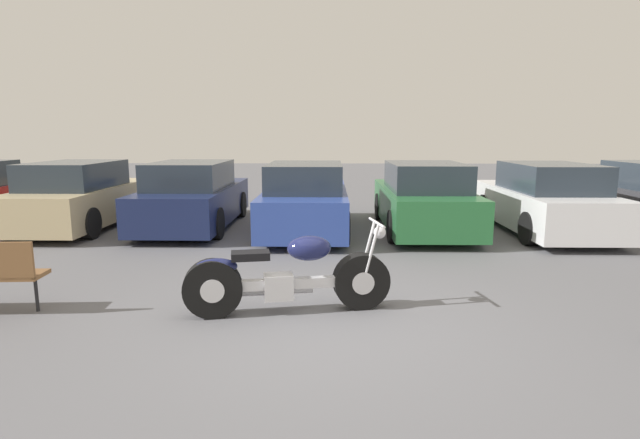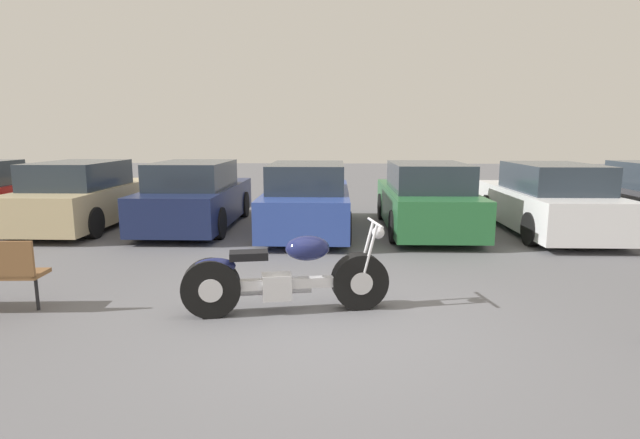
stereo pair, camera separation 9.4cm
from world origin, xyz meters
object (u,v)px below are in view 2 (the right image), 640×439
at_px(parked_car_champagne, 84,197).
at_px(parked_car_green, 426,199).
at_px(motorcycle, 285,277).
at_px(parked_car_navy, 196,197).
at_px(parked_car_blue, 308,200).
at_px(parked_car_white, 548,201).

height_order(parked_car_champagne, parked_car_green, same).
height_order(motorcycle, parked_car_navy, parked_car_navy).
bearing_deg(parked_car_navy, parked_car_green, -2.99).
height_order(parked_car_champagne, parked_car_blue, same).
xyz_separation_m(parked_car_champagne, parked_car_navy, (2.55, 0.04, 0.00)).
relative_size(parked_car_blue, parked_car_green, 1.00).
distance_m(motorcycle, parked_car_champagne, 7.43).
height_order(motorcycle, parked_car_champagne, parked_car_champagne).
bearing_deg(motorcycle, parked_car_green, 63.79).
bearing_deg(parked_car_green, parked_car_champagne, 178.27).
bearing_deg(parked_car_champagne, parked_car_blue, -4.74).
relative_size(motorcycle, parked_car_champagne, 0.56).
relative_size(parked_car_champagne, parked_car_blue, 1.00).
relative_size(parked_car_blue, parked_car_white, 1.00).
bearing_deg(parked_car_navy, motorcycle, -64.61).
bearing_deg(parked_car_white, parked_car_green, 176.52).
relative_size(motorcycle, parked_car_white, 0.56).
distance_m(motorcycle, parked_car_navy, 6.00).
xyz_separation_m(parked_car_champagne, parked_car_green, (7.66, -0.23, 0.00)).
height_order(parked_car_navy, parked_car_blue, same).
bearing_deg(motorcycle, parked_car_champagne, 133.60).
bearing_deg(motorcycle, parked_car_blue, 90.21).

